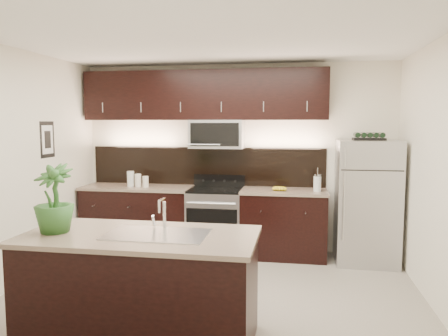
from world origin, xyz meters
name	(u,v)px	position (x,y,z in m)	size (l,w,h in m)	color
ground	(209,301)	(0.00, 0.00, 0.00)	(4.50, 4.50, 0.00)	gray
room_walls	(197,140)	(-0.11, -0.04, 1.70)	(4.52, 4.02, 2.71)	silver
counter_run	(202,220)	(-0.46, 1.69, 0.47)	(3.51, 0.65, 0.94)	black
upper_fixtures	(205,103)	(-0.43, 1.84, 2.14)	(3.49, 0.40, 1.66)	black
island	(141,288)	(-0.40, -0.92, 0.47)	(1.96, 0.96, 0.94)	black
sink_faucet	(157,232)	(-0.25, -0.91, 0.96)	(0.84, 0.50, 0.28)	silver
refrigerator	(367,202)	(1.80, 1.63, 0.82)	(0.79, 0.71, 1.63)	#B2B2B7
wine_rack	(369,137)	(1.80, 1.63, 1.68)	(0.40, 0.25, 0.10)	black
plant	(54,198)	(-1.13, -0.99, 1.23)	(0.32, 0.32, 0.58)	#2A5A24
canisters	(136,180)	(-1.41, 1.63, 1.04)	(0.33, 0.13, 0.22)	silver
french_press	(317,183)	(1.15, 1.64, 1.05)	(0.11, 0.11, 0.31)	silver
bananas	(276,188)	(0.60, 1.61, 0.97)	(0.20, 0.16, 0.06)	gold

